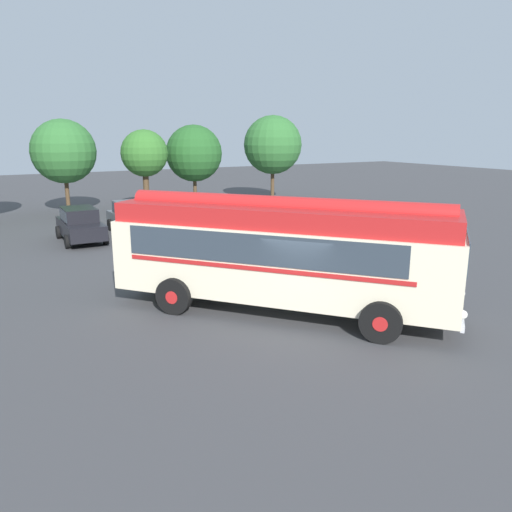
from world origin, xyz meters
The scene contains 8 objects.
ground_plane centered at (0.00, 0.00, 0.00)m, with size 120.00×120.00×0.00m, color #3D3D3F.
vintage_bus centered at (-0.14, 0.95, 1.89)m, with size 8.37×9.29×3.49m.
car_near_left centered at (-3.43, 14.31, 0.85)m, with size 1.96×4.20×1.66m.
car_mid_left centered at (-0.54, 15.21, 0.85)m, with size 2.12×4.28×1.66m.
tree_centre centered at (-2.42, 23.36, 4.02)m, with size 4.09×4.09×6.12m.
tree_right_of_centre centered at (2.27, 21.81, 3.85)m, with size 3.08×3.08×5.47m.
tree_far_right centered at (6.19, 22.70, 3.91)m, with size 4.00×4.00×5.81m.
tree_extra_right centered at (12.75, 22.62, 4.27)m, with size 4.46×4.46×6.56m.
Camera 1 is at (-7.79, -11.08, 5.26)m, focal length 35.00 mm.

